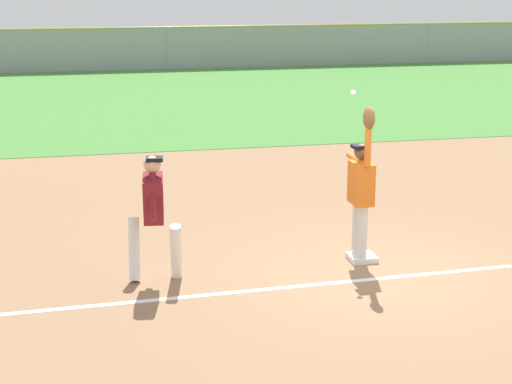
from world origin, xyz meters
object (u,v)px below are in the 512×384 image
Objects in this scene: parked_car_red at (137,46)px; parked_car_black at (29,49)px; parked_car_blue at (338,43)px; parked_car_green at (238,44)px; baseball at (353,93)px; runner at (154,209)px; first_base at (362,258)px; fielder at (361,186)px.

parked_car_black is at bearing -165.05° from parked_car_red.
parked_car_blue is at bearing 2.13° from parked_car_red.
parked_car_black is 9.63m from parked_car_green.
parked_car_green is (3.91, 28.09, -1.71)m from baseball.
parked_car_green is (6.82, 28.59, -0.32)m from runner.
runner reaches higher than parked_car_blue.
parked_car_blue is (8.58, 27.83, 0.63)m from first_base.
runner is at bearing 1.71° from fielder.
fielder is at bearing 9.56° from runner.
runner is 28.78m from parked_car_red.
first_base is 0.22× the size of runner.
fielder is 2.95m from runner.
parked_car_red is (-0.92, 28.55, -0.45)m from fielder.
fielder is at bearing -176.19° from first_base.
parked_car_green is 4.80m from parked_car_blue.
parked_car_blue is at bearing 72.87° from first_base.
first_base is at bearing -81.62° from parked_car_red.
runner is 0.38× the size of parked_car_red.
runner is at bearing -170.17° from baseball.
runner reaches higher than first_base.
parked_car_red is 1.03× the size of parked_car_green.
parked_car_red is at bearing -177.46° from parked_car_blue.
first_base is 2.38m from baseball.
parked_car_blue is at bearing -108.51° from fielder.
first_base is 0.17× the size of fielder.
baseball is 0.02× the size of parked_car_green.
parked_car_green is at bearing 82.34° from first_base.
parked_car_blue is at bearing -9.04° from parked_car_green.
parked_car_black is (-2.79, 27.99, -0.32)m from runner.
parked_car_blue is (8.67, 27.48, -1.71)m from baseball.
runner is 0.39× the size of parked_car_black.
fielder is at bearing -81.71° from parked_car_red.
baseball is 28.12m from parked_car_black.
parked_car_black is 0.96× the size of parked_car_blue.
fielder reaches higher than parked_car_green.
parked_car_red is (2.03, 28.71, -0.32)m from runner.
parked_car_black is (-5.78, 27.83, 0.63)m from first_base.
fielder is 0.50× the size of parked_car_blue.
parked_car_red is 4.79m from parked_car_green.
parked_car_red is (-0.96, 28.55, 0.63)m from first_base.
runner is at bearing -105.62° from parked_car_blue.
first_base is 0.09× the size of parked_car_green.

